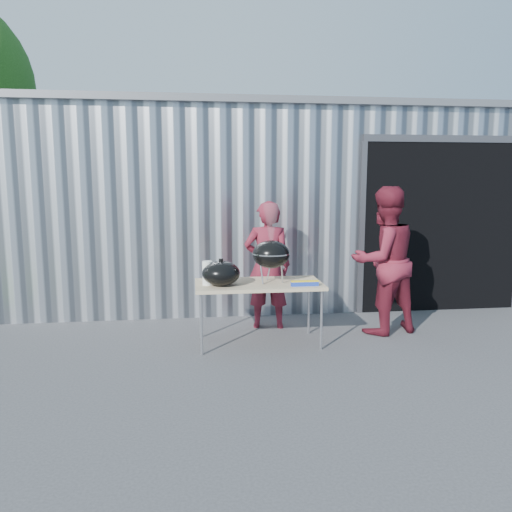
{
  "coord_description": "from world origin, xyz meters",
  "views": [
    {
      "loc": [
        -0.38,
        -5.3,
        1.96
      ],
      "look_at": [
        0.37,
        0.6,
        1.05
      ],
      "focal_mm": 35.0,
      "sensor_mm": 36.0,
      "label": 1
    }
  ],
  "objects": [
    {
      "name": "ground",
      "position": [
        0.0,
        0.0,
        0.0
      ],
      "size": [
        80.0,
        80.0,
        0.0
      ],
      "primitive_type": "plane",
      "color": "#3D3D40"
    },
    {
      "name": "building",
      "position": [
        0.92,
        4.59,
        1.54
      ],
      "size": [
        8.2,
        6.2,
        3.1
      ],
      "color": "silver",
      "rests_on": "ground"
    },
    {
      "name": "folding_table",
      "position": [
        0.38,
        0.46,
        0.71
      ],
      "size": [
        1.5,
        0.75,
        0.75
      ],
      "color": "tan",
      "rests_on": "ground"
    },
    {
      "name": "kettle_grill",
      "position": [
        0.53,
        0.45,
        1.17
      ],
      "size": [
        0.45,
        0.45,
        0.94
      ],
      "color": "black",
      "rests_on": "folding_table"
    },
    {
      "name": "grill_lid",
      "position": [
        -0.07,
        0.36,
        0.89
      ],
      "size": [
        0.44,
        0.44,
        0.32
      ],
      "color": "black",
      "rests_on": "folding_table"
    },
    {
      "name": "paper_towels",
      "position": [
        -0.23,
        0.41,
        0.89
      ],
      "size": [
        0.12,
        0.12,
        0.28
      ],
      "primitive_type": "cylinder",
      "color": "white",
      "rests_on": "folding_table"
    },
    {
      "name": "white_tub",
      "position": [
        -0.17,
        0.68,
        0.8
      ],
      "size": [
        0.2,
        0.15,
        0.1
      ],
      "primitive_type": "cube",
      "color": "white",
      "rests_on": "folding_table"
    },
    {
      "name": "foil_box",
      "position": [
        0.88,
        0.21,
        0.78
      ],
      "size": [
        0.32,
        0.05,
        0.06
      ],
      "color": "#1A37AC",
      "rests_on": "folding_table"
    },
    {
      "name": "person_cook",
      "position": [
        0.59,
        1.12,
        0.85
      ],
      "size": [
        0.67,
        0.49,
        1.69
      ],
      "primitive_type": "imported",
      "rotation": [
        0.0,
        0.0,
        3.0
      ],
      "color": "maroon",
      "rests_on": "ground"
    },
    {
      "name": "person_bystander",
      "position": [
        2.03,
        0.72,
        0.94
      ],
      "size": [
        1.07,
        0.93,
        1.88
      ],
      "primitive_type": "imported",
      "rotation": [
        0.0,
        0.0,
        3.41
      ],
      "color": "maroon",
      "rests_on": "ground"
    }
  ]
}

